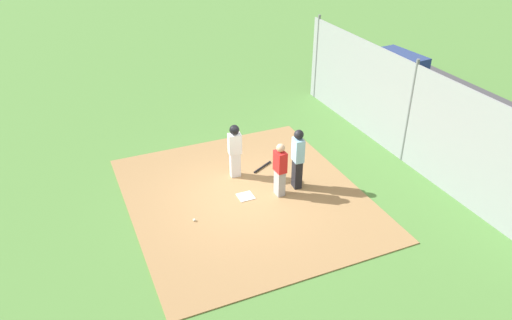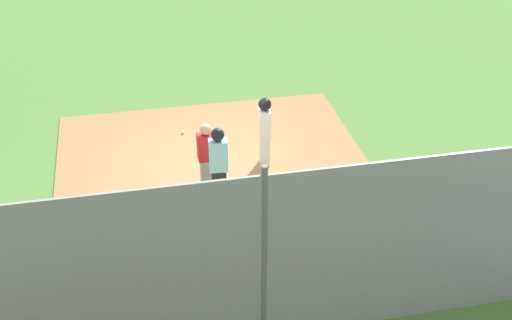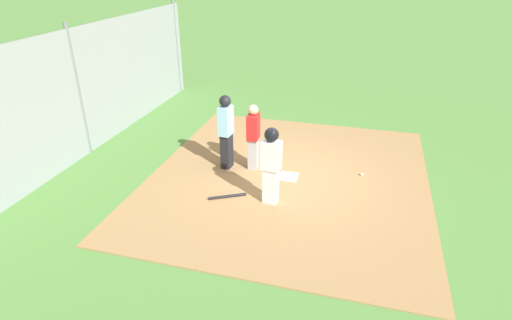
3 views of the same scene
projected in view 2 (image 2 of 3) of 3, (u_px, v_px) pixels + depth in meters
name	position (u px, v px, depth m)	size (l,w,h in m)	color
ground_plane	(214.00, 167.00, 15.69)	(140.00, 140.00, 0.00)	#51843D
dirt_infield	(214.00, 166.00, 15.68)	(7.20, 6.40, 0.03)	#9E774C
home_plate	(214.00, 165.00, 15.67)	(0.44, 0.44, 0.02)	white
catcher	(207.00, 156.00, 14.41)	(0.39, 0.28, 1.62)	#9E9EA3
umpire	(219.00, 165.00, 13.83)	(0.40, 0.30, 1.84)	black
runner	(265.00, 127.00, 15.24)	(0.30, 0.41, 1.70)	silver
baseball_bat	(277.00, 184.00, 14.97)	(0.06, 0.06, 0.83)	black
baseball	(183.00, 132.00, 16.97)	(0.07, 0.07, 0.07)	white
backstop_fence	(264.00, 262.00, 10.31)	(12.00, 0.10, 3.35)	#93999E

